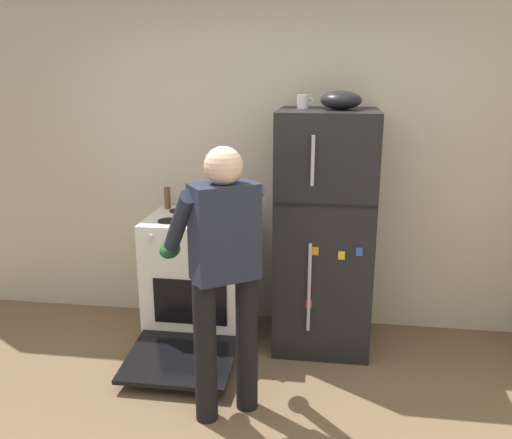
% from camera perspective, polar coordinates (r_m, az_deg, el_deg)
% --- Properties ---
extents(kitchen_wall_back, '(6.00, 0.10, 2.70)m').
position_cam_1_polar(kitchen_wall_back, '(4.21, 0.87, 6.90)').
color(kitchen_wall_back, beige).
rests_on(kitchen_wall_back, ground).
extents(refrigerator, '(0.68, 0.72, 1.72)m').
position_cam_1_polar(refrigerator, '(3.91, 7.26, -1.24)').
color(refrigerator, black).
rests_on(refrigerator, ground).
extents(stove_range, '(0.76, 1.24, 0.94)m').
position_cam_1_polar(stove_range, '(4.14, -5.93, -6.15)').
color(stove_range, white).
rests_on(stove_range, ground).
extents(person_cook, '(0.66, 0.70, 1.60)m').
position_cam_1_polar(person_cook, '(3.03, -3.56, -4.34)').
color(person_cook, black).
rests_on(person_cook, ground).
extents(red_pot, '(0.36, 0.26, 0.12)m').
position_cam_1_polar(red_pot, '(3.91, -3.98, 0.94)').
color(red_pot, red).
rests_on(red_pot, stove_range).
extents(coffee_mug, '(0.11, 0.08, 0.10)m').
position_cam_1_polar(coffee_mug, '(3.81, 5.02, 12.32)').
color(coffee_mug, silver).
rests_on(coffee_mug, refrigerator).
extents(pepper_mill, '(0.05, 0.05, 0.17)m').
position_cam_1_polar(pepper_mill, '(4.25, -9.36, 2.29)').
color(pepper_mill, brown).
rests_on(pepper_mill, stove_range).
extents(mixing_bowl, '(0.28, 0.28, 0.12)m').
position_cam_1_polar(mixing_bowl, '(3.75, 9.00, 12.37)').
color(mixing_bowl, black).
rests_on(mixing_bowl, refrigerator).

